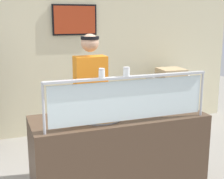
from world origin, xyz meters
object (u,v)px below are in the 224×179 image
at_px(parmesan_shaker, 102,74).
at_px(pizza_server, 96,116).
at_px(pizza_tray, 99,117).
at_px(pizza_box_stack, 171,72).
at_px(pepper_flake_shaker, 126,72).
at_px(worker_figure, 91,97).

bearing_deg(parmesan_shaker, pizza_server, 85.15).
xyz_separation_m(pizza_tray, pizza_box_stack, (1.91, 1.84, 0.04)).
bearing_deg(pizza_tray, pepper_flake_shaker, -55.55).
xyz_separation_m(parmesan_shaker, pepper_flake_shaker, (0.24, 0.00, -0.00)).
bearing_deg(pizza_server, pizza_tray, 38.35).
relative_size(pizza_server, parmesan_shaker, 3.20).
bearing_deg(pepper_flake_shaker, pizza_box_stack, 50.50).
height_order(pizza_server, worker_figure, worker_figure).
distance_m(pizza_tray, pizza_box_stack, 2.65).
xyz_separation_m(pizza_tray, pizza_server, (-0.04, -0.02, 0.02)).
height_order(pepper_flake_shaker, worker_figure, worker_figure).
height_order(parmesan_shaker, pizza_box_stack, parmesan_shaker).
xyz_separation_m(pizza_server, worker_figure, (0.15, 0.69, 0.02)).
bearing_deg(pizza_server, pepper_flake_shaker, -36.38).
height_order(pizza_tray, pepper_flake_shaker, pepper_flake_shaker).
distance_m(pizza_tray, pepper_flake_shaker, 0.58).
xyz_separation_m(parmesan_shaker, pizza_box_stack, (1.97, 2.10, -0.44)).
relative_size(pepper_flake_shaker, worker_figure, 0.05).
xyz_separation_m(pepper_flake_shaker, pizza_box_stack, (1.73, 2.10, -0.44)).
bearing_deg(pizza_server, worker_figure, 88.84).
xyz_separation_m(parmesan_shaker, worker_figure, (0.17, 0.93, -0.45)).
xyz_separation_m(pizza_server, pepper_flake_shaker, (0.22, -0.24, 0.46)).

